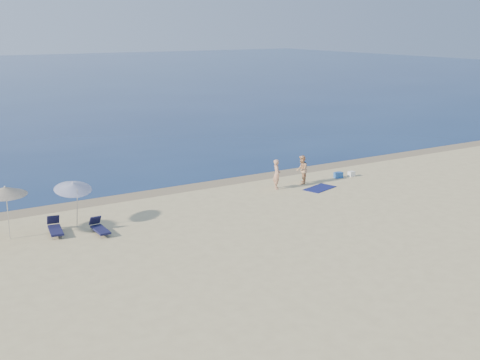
% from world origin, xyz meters
% --- Properties ---
extents(wet_sand_strip, '(240.00, 1.60, 0.00)m').
position_xyz_m(wet_sand_strip, '(0.00, 19.40, 0.00)').
color(wet_sand_strip, '#847254').
rests_on(wet_sand_strip, ground).
extents(person_left, '(0.61, 0.72, 1.68)m').
position_xyz_m(person_left, '(2.10, 16.57, 0.84)').
color(person_left, tan).
rests_on(person_left, ground).
extents(person_right, '(1.01, 1.02, 1.67)m').
position_xyz_m(person_right, '(3.95, 16.71, 0.83)').
color(person_right, tan).
rests_on(person_right, ground).
extents(beach_towel, '(2.11, 1.56, 0.03)m').
position_xyz_m(beach_towel, '(4.19, 15.33, 0.02)').
color(beach_towel, '#0E134A').
rests_on(beach_towel, ground).
extents(white_bag, '(0.37, 0.32, 0.31)m').
position_xyz_m(white_bag, '(7.58, 16.50, 0.16)').
color(white_bag, white).
rests_on(white_bag, ground).
extents(blue_cooler, '(0.49, 0.35, 0.35)m').
position_xyz_m(blue_cooler, '(6.68, 16.66, 0.17)').
color(blue_cooler, '#1F53A8').
rests_on(blue_cooler, ground).
extents(umbrella_near, '(1.72, 1.74, 2.24)m').
position_xyz_m(umbrella_near, '(-9.43, 16.11, 1.87)').
color(umbrella_near, silver).
rests_on(umbrella_near, ground).
extents(umbrella_far, '(1.84, 1.85, 2.41)m').
position_xyz_m(umbrella_far, '(-12.36, 15.90, 2.13)').
color(umbrella_far, silver).
rests_on(umbrella_far, ground).
extents(lounger_left, '(0.75, 1.68, 0.71)m').
position_xyz_m(lounger_left, '(-10.52, 15.45, 0.26)').
color(lounger_left, '#15163B').
rests_on(lounger_left, ground).
extents(lounger_right, '(0.52, 1.52, 0.67)m').
position_xyz_m(lounger_right, '(-8.83, 14.51, 0.24)').
color(lounger_right, '#151639').
rests_on(lounger_right, ground).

